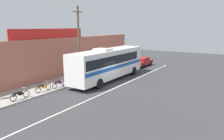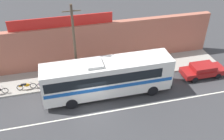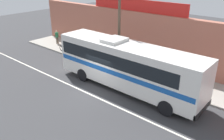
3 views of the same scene
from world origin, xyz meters
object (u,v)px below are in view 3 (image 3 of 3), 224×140
at_px(motorcycle_blue, 94,57).
at_px(motorcycle_green, 104,61).
at_px(motorcycle_red, 65,48).
at_px(motorcycle_black, 82,53).
at_px(pedestrian_by_curb, 69,38).
at_px(utility_pole, 119,23).
at_px(intercity_bus, 126,64).
at_px(pedestrian_far_right, 154,63).
at_px(pedestrian_near_shop, 57,36).

distance_m(motorcycle_blue, motorcycle_green, 1.40).
xyz_separation_m(motorcycle_red, motorcycle_black, (2.58, 0.15, 0.00)).
distance_m(motorcycle_green, pedestrian_by_curb, 7.21).
bearing_deg(utility_pole, motorcycle_green, -178.84).
height_order(intercity_bus, motorcycle_green, intercity_bus).
distance_m(intercity_bus, utility_pole, 4.04).
bearing_deg(pedestrian_far_right, motorcycle_blue, -167.85).
bearing_deg(motorcycle_blue, motorcycle_red, 179.66).
bearing_deg(motorcycle_black, motorcycle_green, -3.50).
bearing_deg(motorcycle_red, utility_pole, -0.13).
distance_m(utility_pole, motorcycle_green, 4.17).
xyz_separation_m(motorcycle_blue, pedestrian_by_curb, (-5.60, 1.62, 0.54)).
bearing_deg(motorcycle_black, pedestrian_near_shop, 168.05).
bearing_deg(intercity_bus, pedestrian_by_curb, 161.09).
bearing_deg(intercity_bus, pedestrian_near_shop, 164.71).
bearing_deg(utility_pole, pedestrian_far_right, 24.26).
bearing_deg(motorcycle_green, utility_pole, 1.16).
bearing_deg(motorcycle_red, motorcycle_blue, -0.34).
xyz_separation_m(utility_pole, pedestrian_far_right, (2.84, 1.28, -3.22)).
height_order(motorcycle_green, pedestrian_by_curb, pedestrian_by_curb).
relative_size(motorcycle_black, pedestrian_far_right, 1.09).
xyz_separation_m(motorcycle_blue, pedestrian_near_shop, (-7.51, 1.37, 0.50)).
height_order(motorcycle_black, pedestrian_far_right, pedestrian_far_right).
distance_m(motorcycle_black, motorcycle_green, 3.27).
xyz_separation_m(intercity_bus, utility_pole, (-2.47, 2.23, 2.28)).
xyz_separation_m(motorcycle_red, pedestrian_near_shop, (-3.07, 1.34, 0.50)).
bearing_deg(pedestrian_by_curb, motorcycle_green, -13.26).
relative_size(motorcycle_black, pedestrian_by_curb, 1.12).
height_order(motorcycle_black, pedestrian_by_curb, pedestrian_by_curb).
distance_m(motorcycle_blue, pedestrian_near_shop, 7.65).
relative_size(pedestrian_far_right, pedestrian_by_curb, 1.02).
height_order(motorcycle_red, pedestrian_by_curb, pedestrian_by_curb).
bearing_deg(pedestrian_near_shop, pedestrian_by_curb, 7.55).
height_order(utility_pole, motorcycle_red, utility_pole).
relative_size(intercity_bus, pedestrian_near_shop, 7.42).
bearing_deg(motorcycle_black, motorcycle_blue, -5.32).
bearing_deg(intercity_bus, motorcycle_black, 162.26).
bearing_deg(pedestrian_by_curb, utility_pole, -10.45).
height_order(pedestrian_near_shop, pedestrian_by_curb, pedestrian_by_curb).
xyz_separation_m(intercity_bus, pedestrian_far_right, (0.37, 3.51, -0.94)).
bearing_deg(pedestrian_near_shop, motorcycle_blue, -10.33).
xyz_separation_m(motorcycle_red, pedestrian_by_curb, (-1.16, 1.60, 0.54)).
height_order(utility_pole, pedestrian_by_curb, utility_pole).
bearing_deg(motorcycle_blue, intercity_bus, -21.55).
height_order(utility_pole, pedestrian_far_right, utility_pole).
distance_m(intercity_bus, pedestrian_by_curb, 11.91).
relative_size(intercity_bus, motorcycle_black, 6.43).
relative_size(utility_pole, motorcycle_blue, 4.46).
bearing_deg(motorcycle_black, intercity_bus, -17.74).
height_order(motorcycle_blue, pedestrian_near_shop, pedestrian_near_shop).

